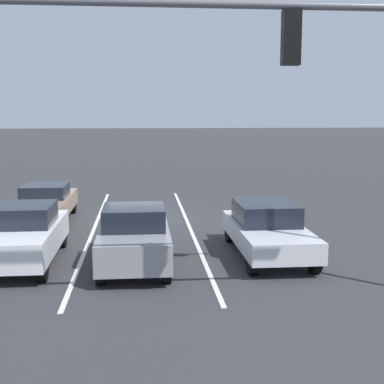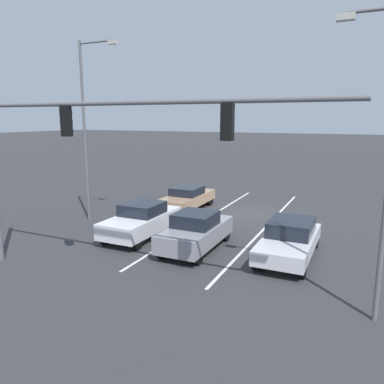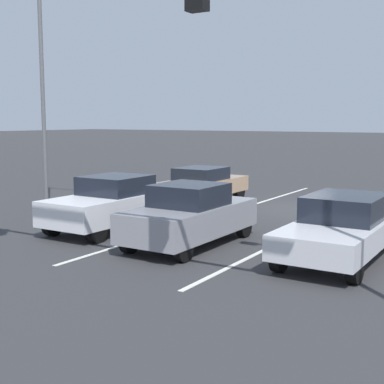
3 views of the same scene
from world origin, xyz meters
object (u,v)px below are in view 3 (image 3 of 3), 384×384
object	(u,v)px
car_white_rightlane_front	(114,202)
car_tan_rightlane_second	(201,185)
street_lamp_right_shoulder	(46,59)
car_gray_midlane_front	(190,215)
car_silver_leftlane_front	(343,226)

from	to	relation	value
car_white_rightlane_front	car_tan_rightlane_second	xyz separation A→B (m)	(0.32, -5.53, -0.06)
car_tan_rightlane_second	street_lamp_right_shoulder	xyz separation A→B (m)	(3.53, 4.40, 4.55)
car_gray_midlane_front	car_silver_leftlane_front	world-z (taller)	car_gray_midlane_front
car_tan_rightlane_second	street_lamp_right_shoulder	size ratio (longest dim) A/B	0.50
car_silver_leftlane_front	car_tan_rightlane_second	size ratio (longest dim) A/B	1.01
car_gray_midlane_front	car_tan_rightlane_second	size ratio (longest dim) A/B	0.91
street_lamp_right_shoulder	car_white_rightlane_front	bearing A→B (deg)	163.67
car_gray_midlane_front	car_white_rightlane_front	world-z (taller)	car_gray_midlane_front
car_tan_rightlane_second	street_lamp_right_shoulder	bearing A→B (deg)	51.30
car_silver_leftlane_front	car_tan_rightlane_second	world-z (taller)	car_silver_leftlane_front
car_silver_leftlane_front	street_lamp_right_shoulder	size ratio (longest dim) A/B	0.51
car_silver_leftlane_front	car_white_rightlane_front	distance (m)	6.75
car_silver_leftlane_front	street_lamp_right_shoulder	distance (m)	11.56
car_silver_leftlane_front	car_tan_rightlane_second	distance (m)	8.87
car_silver_leftlane_front	car_gray_midlane_front	bearing A→B (deg)	10.96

